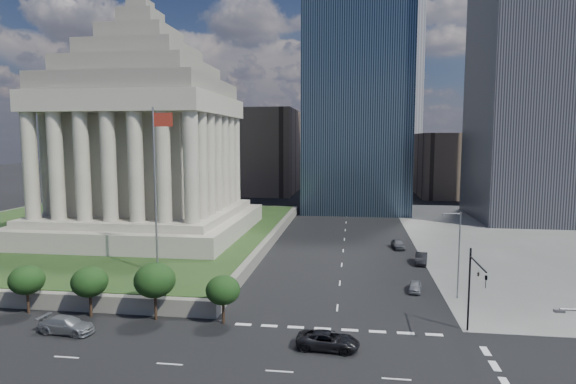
% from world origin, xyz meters
% --- Properties ---
extents(ground, '(500.00, 500.00, 0.00)m').
position_xyz_m(ground, '(0.00, 100.00, 0.00)').
color(ground, black).
rests_on(ground, ground).
extents(plaza_terrace, '(66.00, 70.00, 1.80)m').
position_xyz_m(plaza_terrace, '(-45.00, 50.00, 0.90)').
color(plaza_terrace, slate).
rests_on(plaza_terrace, ground).
extents(plaza_lawn, '(64.00, 68.00, 0.10)m').
position_xyz_m(plaza_lawn, '(-45.00, 50.00, 1.85)').
color(plaza_lawn, '#223E19').
rests_on(plaza_lawn, plaza_terrace).
extents(war_memorial, '(34.00, 34.00, 39.00)m').
position_xyz_m(war_memorial, '(-34.00, 48.00, 21.40)').
color(war_memorial, gray).
rests_on(war_memorial, plaza_lawn).
extents(flagpole, '(2.52, 0.24, 20.00)m').
position_xyz_m(flagpole, '(-21.83, 24.00, 13.11)').
color(flagpole, slate).
rests_on(flagpole, plaza_lawn).
extents(midrise_glass, '(26.00, 26.00, 60.00)m').
position_xyz_m(midrise_glass, '(2.00, 95.00, 30.00)').
color(midrise_glass, black).
rests_on(midrise_glass, ground).
extents(building_filler_ne, '(20.00, 30.00, 20.00)m').
position_xyz_m(building_filler_ne, '(32.00, 130.00, 10.00)').
color(building_filler_ne, brown).
rests_on(building_filler_ne, ground).
extents(building_filler_nw, '(24.00, 30.00, 28.00)m').
position_xyz_m(building_filler_nw, '(-30.00, 130.00, 14.00)').
color(building_filler_nw, brown).
rests_on(building_filler_nw, ground).
extents(traffic_signal_ne, '(0.30, 5.74, 8.00)m').
position_xyz_m(traffic_signal_ne, '(12.50, 13.70, 5.25)').
color(traffic_signal_ne, black).
rests_on(traffic_signal_ne, ground).
extents(street_lamp_north, '(2.13, 0.22, 10.00)m').
position_xyz_m(street_lamp_north, '(13.33, 25.00, 5.66)').
color(street_lamp_north, slate).
rests_on(street_lamp_north, ground).
extents(pickup_truck, '(2.90, 5.63, 1.52)m').
position_xyz_m(pickup_truck, '(-0.46, 9.62, 0.76)').
color(pickup_truck, black).
rests_on(pickup_truck, ground).
extents(suv_grey, '(2.67, 5.52, 1.55)m').
position_xyz_m(suv_grey, '(-24.96, 9.74, 0.78)').
color(suv_grey, slate).
rests_on(suv_grey, ground).
extents(parked_sedan_near, '(2.04, 3.80, 1.23)m').
position_xyz_m(parked_sedan_near, '(9.00, 26.92, 0.61)').
color(parked_sedan_near, gray).
rests_on(parked_sedan_near, ground).
extents(parked_sedan_mid, '(2.41, 4.94, 1.56)m').
position_xyz_m(parked_sedan_mid, '(11.50, 40.29, 0.78)').
color(parked_sedan_mid, black).
rests_on(parked_sedan_mid, ground).
extents(parked_sedan_far, '(4.60, 2.26, 1.51)m').
position_xyz_m(parked_sedan_far, '(9.00, 49.86, 0.75)').
color(parked_sedan_far, '#515358').
rests_on(parked_sedan_far, ground).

